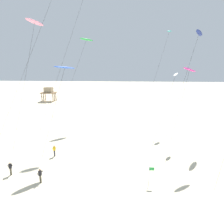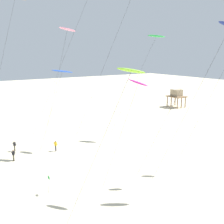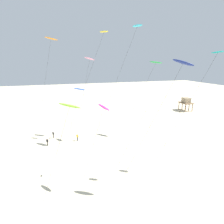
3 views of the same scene
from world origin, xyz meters
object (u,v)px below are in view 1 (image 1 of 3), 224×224
at_px(kite_white, 175,76).
at_px(stilt_house, 49,91).
at_px(kite_navy, 199,34).
at_px(kite_flyer_middle, 54,150).
at_px(kite_magenta, 189,71).
at_px(kite_blue, 64,68).
at_px(kite_pink, 34,23).
at_px(marker_flag, 150,172).
at_px(kite_flyer_nearest, 10,168).
at_px(kite_flyer_furthest, 40,175).
at_px(kite_teal, 169,33).
at_px(kite_green, 86,40).

distance_m(kite_white, stilt_house, 50.34).
relative_size(kite_navy, kite_flyer_middle, 11.19).
distance_m(kite_magenta, stilt_house, 55.40).
bearing_deg(kite_blue, kite_pink, 146.02).
distance_m(kite_blue, kite_flyer_middle, 11.77).
bearing_deg(marker_flag, kite_white, 69.69).
relative_size(kite_pink, marker_flag, 9.26).
height_order(kite_navy, kite_pink, kite_pink).
bearing_deg(kite_flyer_nearest, kite_flyer_middle, 56.76).
bearing_deg(kite_blue, stilt_house, 113.47).
height_order(kite_navy, stilt_house, kite_navy).
bearing_deg(kite_navy, kite_flyer_furthest, -141.30).
xyz_separation_m(stilt_house, marker_flag, (29.60, -49.79, -2.07)).
xyz_separation_m(kite_flyer_furthest, stilt_house, (-17.34, 50.16, 2.67)).
xyz_separation_m(kite_navy, kite_teal, (-3.35, 8.45, 1.26)).
distance_m(kite_white, kite_flyer_furthest, 25.01).
xyz_separation_m(kite_magenta, kite_white, (-0.26, 6.44, -1.04)).
relative_size(kite_flyer_middle, kite_flyer_furthest, 1.00).
height_order(kite_blue, kite_flyer_nearest, kite_blue).
bearing_deg(kite_white, kite_flyer_nearest, -148.59).
xyz_separation_m(kite_magenta, kite_flyer_nearest, (-22.01, -6.84, -11.22)).
bearing_deg(kite_flyer_nearest, kite_blue, 47.80).
relative_size(kite_magenta, kite_white, 1.09).
xyz_separation_m(kite_teal, kite_flyer_furthest, (-18.22, -25.73, -18.23)).
relative_size(kite_navy, kite_green, 1.02).
height_order(kite_pink, kite_green, kite_pink).
distance_m(kite_flyer_middle, kite_flyer_furthest, 6.78).
relative_size(kite_blue, kite_green, 0.70).
relative_size(kite_teal, stilt_house, 3.99).
bearing_deg(kite_flyer_middle, kite_flyer_nearest, -123.24).
bearing_deg(marker_flag, kite_flyer_middle, 153.75).
bearing_deg(marker_flag, kite_magenta, 54.68).
distance_m(kite_flyer_nearest, marker_flag, 16.50).
relative_size(kite_blue, kite_teal, 0.65).
distance_m(kite_blue, kite_flyer_nearest, 14.15).
xyz_separation_m(kite_navy, kite_flyer_middle, (-22.25, -10.53, -16.97)).
bearing_deg(kite_flyer_middle, kite_pink, 127.84).
height_order(kite_flyer_furthest, stilt_house, stilt_house).
bearing_deg(kite_green, marker_flag, -65.85).
height_order(kite_magenta, kite_flyer_nearest, kite_magenta).
bearing_deg(stilt_house, kite_white, -45.52).
relative_size(kite_blue, stilt_house, 2.59).
height_order(kite_blue, kite_green, kite_green).
distance_m(kite_navy, stilt_house, 52.92).
height_order(kite_flyer_nearest, stilt_house, stilt_house).
bearing_deg(kite_blue, kite_flyer_nearest, -132.20).
distance_m(kite_pink, kite_magenta, 22.73).
xyz_separation_m(kite_pink, kite_flyer_nearest, (-0.40, -9.41, -17.77)).
relative_size(kite_navy, kite_flyer_furthest, 11.19).
xyz_separation_m(kite_green, kite_flyer_furthest, (-0.96, -25.56, -17.01)).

